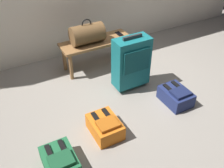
# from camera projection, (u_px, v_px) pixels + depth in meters

# --- Properties ---
(ground_plane) EXTENTS (6.60, 6.60, 0.00)m
(ground_plane) POSITION_uv_depth(u_px,v_px,m) (142.00, 104.00, 3.10)
(ground_plane) COLOR gray
(bench) EXTENTS (1.00, 0.36, 0.41)m
(bench) POSITION_uv_depth(u_px,v_px,m) (96.00, 45.00, 3.57)
(bench) COLOR olive
(bench) RESTS_ON ground
(duffel_bag_brown) EXTENTS (0.44, 0.26, 0.34)m
(duffel_bag_brown) POSITION_uv_depth(u_px,v_px,m) (87.00, 34.00, 3.40)
(duffel_bag_brown) COLOR brown
(duffel_bag_brown) RESTS_ON bench
(cell_phone) EXTENTS (0.07, 0.14, 0.01)m
(cell_phone) POSITION_uv_depth(u_px,v_px,m) (119.00, 34.00, 3.69)
(cell_phone) COLOR black
(cell_phone) RESTS_ON bench
(suitcase_upright_teal) EXTENTS (0.44, 0.24, 0.73)m
(suitcase_upright_teal) POSITION_uv_depth(u_px,v_px,m) (131.00, 62.00, 3.16)
(suitcase_upright_teal) COLOR #14666B
(suitcase_upright_teal) RESTS_ON ground
(backpack_green) EXTENTS (0.28, 0.38, 0.21)m
(backpack_green) POSITION_uv_depth(u_px,v_px,m) (60.00, 162.00, 2.31)
(backpack_green) COLOR #1E6038
(backpack_green) RESTS_ON ground
(backpack_navy) EXTENTS (0.28, 0.38, 0.21)m
(backpack_navy) POSITION_uv_depth(u_px,v_px,m) (176.00, 96.00, 3.07)
(backpack_navy) COLOR navy
(backpack_navy) RESTS_ON ground
(backpack_orange) EXTENTS (0.28, 0.38, 0.21)m
(backpack_orange) POSITION_uv_depth(u_px,v_px,m) (105.00, 126.00, 2.66)
(backpack_orange) COLOR orange
(backpack_orange) RESTS_ON ground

